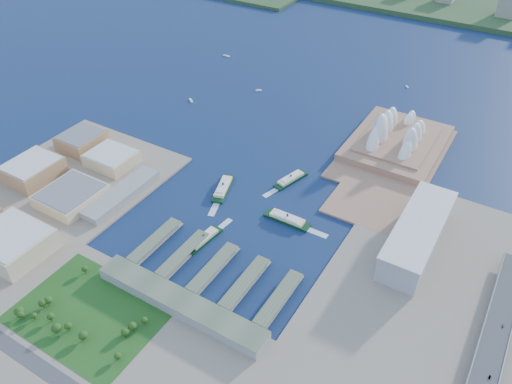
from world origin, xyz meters
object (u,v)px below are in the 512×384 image
Objects in this scene: ferry_d at (287,218)px; car_b at (490,377)px; ferry_b at (291,178)px; toaster_building at (417,235)px; car_c at (503,326)px; ferry_a at (223,186)px; ferry_c at (204,238)px; opera_house at (400,129)px.

ferry_d is 280.89m from car_b.
ferry_b is 13.66× the size of car_b.
car_c is at bearing -35.88° from toaster_building.
toaster_building reaches higher than ferry_a.
toaster_building is at bearing -76.39° from ferry_d.
ferry_b is at bearing 25.69° from ferry_a.
car_c reaches higher than ferry_d.
ferry_d reaches higher than ferry_b.
toaster_building is 250.46m from ferry_c.
ferry_c is (-129.33, -319.94, -26.89)m from opera_house.
ferry_d is 263.57m from car_c.
ferry_d is 14.72× the size of car_b.
ferry_a is (-256.01, -24.80, -14.75)m from toaster_building.
car_c is (109.00, -78.85, -5.04)m from toaster_building.
ferry_a is 1.13× the size of ferry_c.
ferry_c is 12.86× the size of car_c.
car_b is (328.33, -22.55, 10.41)m from ferry_c.
ferry_b is at bearing 158.06° from car_c.
toaster_building reaches higher than car_c.
opera_house is 42.82× the size of car_c.
ferry_a is 14.48× the size of car_c.
ferry_d is (35.93, -76.88, 0.41)m from ferry_b.
toaster_building is 156.04m from ferry_d.
ferry_d is at bearing -23.99° from ferry_a.
ferry_d is at bearing -166.39° from toaster_building.
opera_house is at bearing 74.56° from ferry_b.
opera_house reaches higher than car_b.
ferry_c is at bearing -86.52° from ferry_a.
ferry_c is (36.68, -95.13, -0.64)m from ferry_a.
opera_house reaches higher than toaster_building.
car_c is (365.01, -54.05, 9.71)m from ferry_a.
car_b reaches higher than ferry_b.
ferry_d is (-150.97, -36.56, -14.84)m from toaster_building.
toaster_building is 2.79× the size of ferry_b.
opera_house reaches higher than car_c.
ferry_d is at bearing -49.13° from ferry_b.
opera_house is at bearing 35.95° from ferry_a.
opera_house is 342.97m from car_c.
car_b is at bearing -177.72° from ferry_c.
car_b is at bearing -35.47° from ferry_a.
ferry_a is 14.95× the size of car_b.
ferry_d is at bearing -104.45° from opera_house.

